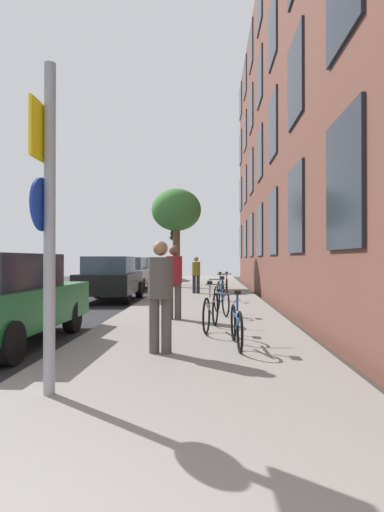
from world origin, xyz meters
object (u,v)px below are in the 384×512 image
(bicycle_2, at_px, (221,299))
(pedestrian_0, at_px, (160,289))
(pedestrian_1, at_px, (174,277))
(bicycle_4, at_px, (227,285))
(car_3, at_px, (160,269))
(car_1, at_px, (110,278))
(bicycle_1, at_px, (211,310))
(traffic_light, at_px, (174,244))
(sign_post, at_px, (47,210))
(tree_near, at_px, (176,211))
(car_2, at_px, (130,273))
(bicycle_3, at_px, (221,289))
(bicycle_0, at_px, (236,324))
(pedestrian_2, at_px, (196,272))

(bicycle_2, distance_m, pedestrian_0, 4.64)
(bicycle_2, relative_size, pedestrian_1, 0.97)
(bicycle_4, relative_size, car_3, 0.35)
(car_1, bearing_deg, bicycle_1, -61.30)
(traffic_light, height_order, pedestrian_0, traffic_light)
(sign_post, distance_m, car_3, 24.00)
(tree_near, distance_m, car_2, 3.94)
(car_2, bearing_deg, traffic_light, 44.19)
(pedestrian_1, bearing_deg, tree_near, 94.40)
(bicycle_4, height_order, car_2, car_2)
(traffic_light, height_order, car_2, traffic_light)
(sign_post, xyz_separation_m, pedestrian_0, (0.95, 1.96, -0.96))
(bicycle_2, bearing_deg, bicycle_3, 88.77)
(tree_near, height_order, pedestrian_1, tree_near)
(traffic_light, distance_m, pedestrian_1, 13.47)
(bicycle_0, height_order, car_3, car_3)
(bicycle_0, bearing_deg, pedestrian_0, -155.82)
(bicycle_4, bearing_deg, sign_post, -100.27)
(traffic_light, distance_m, bicycle_3, 9.33)
(bicycle_0, bearing_deg, car_3, 100.17)
(bicycle_0, distance_m, car_1, 9.24)
(bicycle_0, distance_m, pedestrian_0, 1.42)
(tree_near, xyz_separation_m, bicycle_1, (1.74, -12.75, -3.47))
(pedestrian_0, height_order, car_1, pedestrian_0)
(bicycle_0, distance_m, bicycle_4, 10.70)
(bicycle_0, xyz_separation_m, pedestrian_2, (-1.01, 10.55, 0.51))
(car_1, relative_size, car_2, 0.94)
(bicycle_3, height_order, car_1, car_1)
(car_2, bearing_deg, pedestrian_1, -73.88)
(car_1, distance_m, car_3, 13.14)
(sign_post, bearing_deg, car_3, 94.10)
(car_1, bearing_deg, car_2, 94.55)
(pedestrian_1, bearing_deg, bicycle_0, -67.10)
(pedestrian_2, bearing_deg, bicycle_1, -86.13)
(car_1, bearing_deg, tree_near, 72.49)
(bicycle_0, bearing_deg, bicycle_1, 104.27)
(sign_post, height_order, tree_near, tree_near)
(tree_near, height_order, car_2, tree_near)
(tree_near, bearing_deg, bicycle_0, -81.47)
(bicycle_0, relative_size, bicycle_2, 0.94)
(traffic_light, distance_m, car_2, 3.33)
(pedestrian_0, xyz_separation_m, car_1, (-2.89, 8.81, -0.24))
(tree_near, bearing_deg, bicycle_2, -79.09)
(bicycle_0, distance_m, car_2, 15.05)
(bicycle_1, relative_size, bicycle_4, 1.13)
(bicycle_1, relative_size, car_3, 0.40)
(sign_post, relative_size, bicycle_1, 1.96)
(car_2, bearing_deg, bicycle_2, -67.02)
(sign_post, height_order, pedestrian_1, sign_post)
(car_3, bearing_deg, traffic_light, -74.43)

